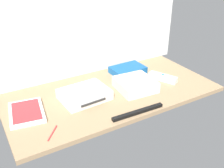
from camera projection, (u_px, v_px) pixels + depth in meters
The scene contains 10 objects.
ground_plane at pixel (112, 93), 125.41cm from camera, with size 100.00×48.00×2.00cm, color #9E7F5B.
back_wall at pixel (87, 14), 128.76cm from camera, with size 110.00×1.20×64.00cm, color silver.
game_console at pixel (84, 94), 118.04cm from camera, with size 21.93×17.47×4.40cm.
mini_computer at pixel (135, 84), 125.71cm from camera, with size 18.23×18.23×5.30cm.
game_case at pixel (27, 112), 107.97cm from camera, with size 16.39×20.89×1.56cm.
network_router at pixel (128, 70), 142.64cm from camera, with size 18.25×12.67×3.40cm.
remote_wand at pixel (163, 77), 134.74cm from camera, with size 9.62×14.91×3.40cm.
remote_classic_pad at pixel (85, 88), 116.31cm from camera, with size 14.94×9.03×2.40cm.
sensor_bar at pixel (137, 112), 108.12cm from camera, with size 24.00×1.80×1.40cm, color black.
stylus_pen at pixel (52, 132), 96.93cm from camera, with size 0.70×0.70×9.00cm, color red.
Camera 1 is at (-54.68, -94.02, 61.59)cm, focal length 41.98 mm.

